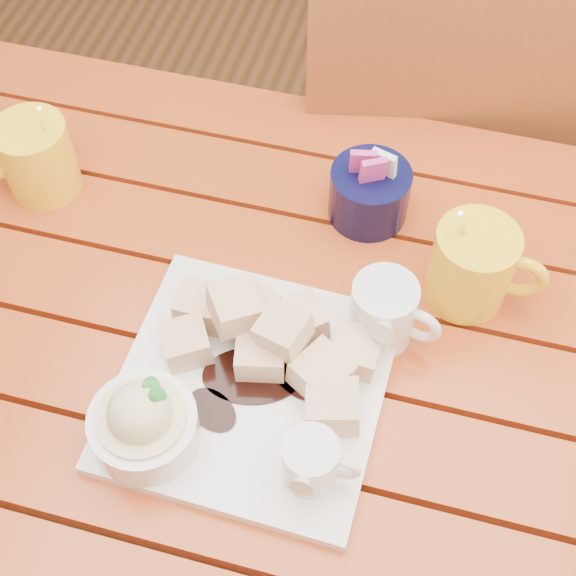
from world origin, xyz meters
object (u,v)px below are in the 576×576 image
(coffee_mug_right, at_px, (474,266))
(chair_far, at_px, (438,150))
(table, at_px, (274,368))
(coffee_mug_left, at_px, (35,157))
(dessert_plate, at_px, (231,388))

(coffee_mug_right, distance_m, chair_far, 0.51)
(table, height_order, chair_far, chair_far)
(coffee_mug_left, height_order, chair_far, chair_far)
(dessert_plate, height_order, coffee_mug_right, coffee_mug_right)
(table, bearing_deg, coffee_mug_right, 26.03)
(coffee_mug_left, distance_m, coffee_mug_right, 0.58)
(coffee_mug_right, bearing_deg, dessert_plate, -135.89)
(table, distance_m, dessert_plate, 0.18)
(table, bearing_deg, coffee_mug_left, 159.25)
(table, xyz_separation_m, coffee_mug_left, (-0.36, 0.14, 0.16))
(coffee_mug_left, relative_size, coffee_mug_right, 0.97)
(table, bearing_deg, chair_far, 74.87)
(coffee_mug_left, height_order, coffee_mug_right, coffee_mug_right)
(chair_far, bearing_deg, table, 62.75)
(coffee_mug_left, xyz_separation_m, coffee_mug_right, (0.58, -0.03, 0.00))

